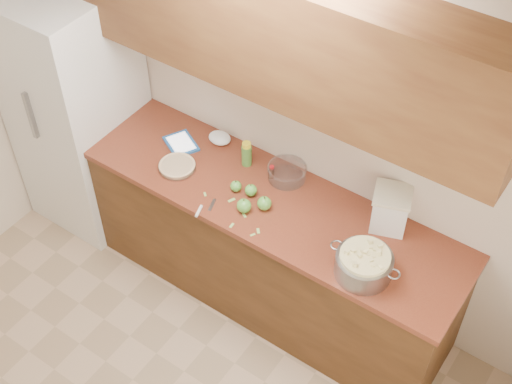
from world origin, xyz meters
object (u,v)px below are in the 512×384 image
Objects in this scene: colander at (364,264)px; tablet at (181,144)px; flour_canister at (390,209)px; pie at (177,166)px.

tablet is (-1.44, 0.24, -0.07)m from colander.
tablet is at bearing -174.21° from flour_canister.
colander is 1.55× the size of flour_canister.
flour_canister is at bearing 97.43° from colander.
pie is 0.57× the size of colander.
flour_canister is (-0.05, 0.39, 0.06)m from colander.
colander is at bearing -2.68° from pie.
colander is at bearing 17.74° from tablet.
pie is 0.22m from tablet.
flour_canister reaches higher than colander.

